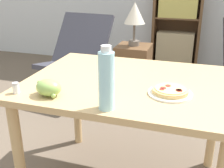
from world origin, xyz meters
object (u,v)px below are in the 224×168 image
Objects in this scene: salt_shaker at (16,88)px; side_table at (133,74)px; pizza_on_plate at (170,91)px; bookshelf at (177,22)px; lounge_chair_near at (76,71)px; grape_bunch at (48,88)px; drink_bottle at (106,80)px; table_lamp at (135,15)px.

side_table is (0.22, 1.65, -0.46)m from salt_shaker.
bookshelf reaches higher than pizza_on_plate.
lounge_chair_near is (-0.44, 1.64, -0.49)m from salt_shaker.
pizza_on_plate is at bearing 18.97° from grape_bunch.
drink_bottle is 0.19× the size of bookshelf.
drink_bottle is at bearing -54.29° from lounge_chair_near.
side_table is at bearing 88.30° from grape_bunch.
pizza_on_plate is 3.89× the size of salt_shaker.
table_lamp is at bearing 88.30° from grape_bunch.
bookshelf is at bearing 89.09° from drink_bottle.
pizza_on_plate is at bearing 44.43° from drink_bottle.
grape_bunch is 2.85m from bookshelf.
side_table is at bearing 110.20° from pizza_on_plate.
bookshelf is (0.05, 2.87, -0.19)m from drink_bottle.
grape_bunch is 0.09× the size of bookshelf.
salt_shaker is at bearing -171.71° from grape_bunch.
salt_shaker is 1.76m from lounge_chair_near.
drink_bottle is 0.51m from salt_shaker.
drink_bottle reaches higher than salt_shaker.
lounge_chair_near is (-1.18, 1.42, -0.47)m from pizza_on_plate.
salt_shaker is 0.13× the size of table_lamp.
lounge_chair_near is at bearing 104.95° from salt_shaker.
side_table is (-0.27, 1.68, -0.57)m from drink_bottle.
lounge_chair_near is at bearing -128.96° from bookshelf.
lounge_chair_near reaches higher than grape_bunch.
bookshelf reaches higher than drink_bottle.
drink_bottle is at bearing -90.91° from bookshelf.
grape_bunch is at bearing 8.29° from salt_shaker.
bookshelf is 1.26m from table_lamp.
bookshelf is at bearing 82.59° from grape_bunch.
salt_shaker is 0.07× the size of lounge_chair_near.
pizza_on_plate is 0.25× the size of lounge_chair_near.
drink_bottle reaches higher than pizza_on_plate.
bookshelf is 2.41× the size of side_table.
side_table is at bearing 99.22° from drink_bottle.
table_lamp is at bearing 7.95° from lounge_chair_near.
lounge_chair_near is 1.42× the size of side_table.
drink_bottle is 0.33× the size of lounge_chair_near.
grape_bunch reaches higher than pizza_on_plate.
table_lamp reaches higher than pizza_on_plate.
table_lamp reaches higher than side_table.
grape_bunch is at bearing -161.03° from pizza_on_plate.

